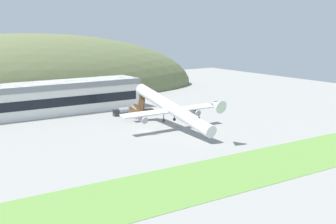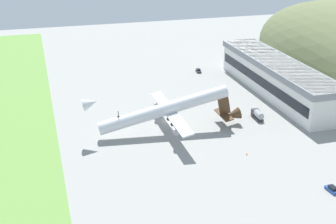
# 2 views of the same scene
# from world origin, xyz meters

# --- Properties ---
(ground_plane) EXTENTS (324.96, 324.96, 0.00)m
(ground_plane) POSITION_xyz_m (0.00, 0.00, 0.00)
(ground_plane) COLOR gray
(grass_strip_foreground) EXTENTS (292.47, 23.78, 0.08)m
(grass_strip_foreground) POSITION_xyz_m (0.00, -48.81, 0.04)
(grass_strip_foreground) COLOR #669342
(grass_strip_foreground) RESTS_ON ground_plane
(terminal_building) EXTENTS (73.35, 15.48, 12.99)m
(terminal_building) POSITION_xyz_m (-15.00, 48.16, 7.38)
(terminal_building) COLOR white
(terminal_building) RESTS_ON ground_plane
(cargo_airplane) EXTENTS (36.75, 51.99, 14.16)m
(cargo_airplane) POSITION_xyz_m (7.89, -2.68, 7.65)
(cargo_airplane) COLOR silver
(service_car_0) EXTENTS (3.94, 1.97, 1.57)m
(service_car_0) POSITION_xyz_m (53.54, 27.35, 0.65)
(service_car_0) COLOR #264C99
(service_car_0) RESTS_ON ground_plane
(service_car_1) EXTENTS (3.77, 2.06, 1.56)m
(service_car_1) POSITION_xyz_m (-48.86, 28.10, 0.64)
(service_car_1) COLOR #333338
(service_car_1) RESTS_ON ground_plane
(fuel_truck) EXTENTS (6.51, 2.75, 3.13)m
(fuel_truck) POSITION_xyz_m (6.25, 29.92, 1.50)
(fuel_truck) COLOR #333338
(fuel_truck) RESTS_ON ground_plane
(traffic_cone_0) EXTENTS (0.52, 0.52, 0.58)m
(traffic_cone_0) POSITION_xyz_m (29.50, 15.22, 0.28)
(traffic_cone_0) COLOR orange
(traffic_cone_0) RESTS_ON ground_plane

